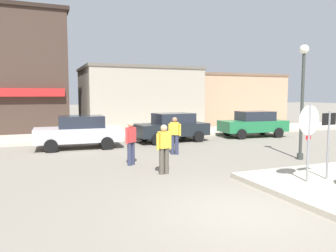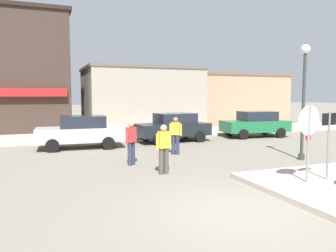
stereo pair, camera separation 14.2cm
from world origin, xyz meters
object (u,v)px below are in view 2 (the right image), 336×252
Objects in this scene: parked_car_second at (173,127)px; parked_car_third at (255,124)px; stop_sign at (308,133)px; lamp_post at (304,84)px; one_way_sign at (328,139)px; pedestrian_kerb_side at (131,142)px; pedestrian_crossing_near at (164,148)px; parked_car_nearest at (81,131)px; pedestrian_crossing_far at (175,134)px.

parked_car_second is 5.40m from parked_car_third.
lamp_post is at bearing 48.69° from stop_sign.
one_way_sign reaches higher than pedestrian_kerb_side.
pedestrian_kerb_side is at bearing 167.34° from lamp_post.
lamp_post is 1.10× the size of parked_car_second.
parked_car_third is 2.56× the size of pedestrian_crossing_near.
pedestrian_kerb_side is (1.30, -4.58, 0.06)m from parked_car_nearest.
stop_sign is 1.43× the size of pedestrian_crossing_far.
stop_sign is at bearing -89.24° from parked_car_second.
parked_car_third is (5.40, 0.04, 0.00)m from parked_car_second.
pedestrian_crossing_far is 1.00× the size of pedestrian_kerb_side.
parked_car_second is (-0.13, 9.59, -0.71)m from stop_sign.
pedestrian_crossing_near is at bearing -118.58° from pedestrian_crossing_far.
pedestrian_crossing_near is 1.00× the size of pedestrian_kerb_side.
stop_sign is 4.32m from pedestrian_crossing_near.
parked_car_nearest is 0.99× the size of parked_car_third.
pedestrian_crossing_far is (-4.21, 2.85, -2.09)m from lamp_post.
lamp_post is at bearing 57.31° from one_way_sign.
pedestrian_crossing_near is at bearing 137.87° from stop_sign.
parked_car_nearest is at bearing 107.13° from pedestrian_crossing_near.
parked_car_nearest and parked_car_third have the same top height.
pedestrian_crossing_far is (1.68, 3.08, 0.00)m from pedestrian_crossing_near.
parked_car_nearest is at bearing 138.55° from pedestrian_crossing_far.
one_way_sign is 0.46× the size of lamp_post.
parked_car_third is 10.82m from pedestrian_crossing_near.
pedestrian_crossing_near is (1.94, -6.28, 0.06)m from parked_car_nearest.
one_way_sign is 0.51× the size of parked_car_third.
pedestrian_crossing_near is at bearing -72.87° from parked_car_nearest.
pedestrian_crossing_far is at bearing -41.45° from parked_car_nearest.
pedestrian_kerb_side is at bearing 134.87° from one_way_sign.
parked_car_second is at bearing 113.75° from lamp_post.
stop_sign is 0.56× the size of parked_car_nearest.
pedestrian_crossing_far is at bearing 104.04° from stop_sign.
parked_car_second is 2.57× the size of pedestrian_crossing_near.
stop_sign reaches higher than parked_car_second.
parked_car_nearest is at bearing -174.96° from parked_car_second.
pedestrian_crossing_far is (-1.36, -3.63, 0.06)m from parked_car_second.
lamp_post is 6.26m from pedestrian_crossing_near.
pedestrian_crossing_far is (-1.49, 5.95, -0.65)m from stop_sign.
lamp_post is at bearing -66.25° from parked_car_second.
parked_car_nearest is 4.83m from pedestrian_crossing_far.
parked_car_second is at bearing 65.64° from pedestrian_crossing_near.
parked_car_nearest is 4.76m from pedestrian_kerb_side.
stop_sign reaches higher than pedestrian_crossing_near.
parked_car_second is (4.98, 0.44, 0.00)m from parked_car_nearest.
parked_car_second is at bearing 95.17° from one_way_sign.
pedestrian_kerb_side is at bearing -74.10° from parked_car_nearest.
lamp_post is 1.11× the size of parked_car_nearest.
lamp_post reaches higher than parked_car_second.
pedestrian_crossing_far is at bearing 61.42° from pedestrian_crossing_near.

